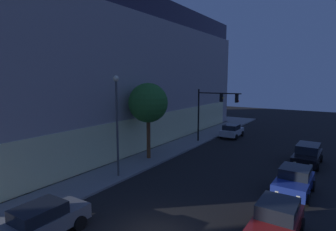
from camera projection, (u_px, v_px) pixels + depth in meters
modern_building at (79, 74)px, 36.47m from camera, size 39.64×27.39×15.97m
traffic_light_far_corner at (214, 105)px, 30.48m from camera, size 0.62×4.93×6.03m
street_lamp_sidewalk at (117, 113)px, 19.83m from camera, size 0.44×0.44×7.46m
sidewalk_tree at (148, 103)px, 24.40m from camera, size 3.56×3.56×6.86m
car_grey at (44, 220)px, 12.63m from camera, size 4.04×1.99×1.67m
car_red at (276, 220)px, 12.64m from camera, size 4.23×2.15×1.69m
car_blue at (294, 181)px, 17.47m from camera, size 4.17×2.27×1.72m
car_black at (307, 154)px, 23.56m from camera, size 4.78×2.25×1.73m
car_silver at (232, 131)px, 34.31m from camera, size 4.07×2.18×1.65m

